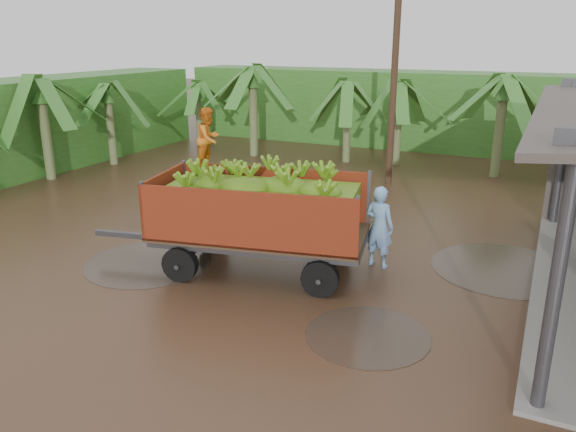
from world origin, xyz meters
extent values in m
plane|color=black|center=(0.00, 0.00, 0.00)|extent=(100.00, 100.00, 0.00)
cube|color=#2D661E|center=(-2.00, 16.00, 1.80)|extent=(22.00, 3.00, 3.60)
cube|color=#2D661E|center=(-14.00, 4.00, 1.80)|extent=(3.00, 18.00, 3.60)
cube|color=#47474C|center=(-3.97, -1.58, 0.58)|extent=(1.87, 0.50, 0.13)
imported|color=orange|center=(-2.22, -0.65, 2.93)|extent=(0.57, 0.72, 1.45)
imported|color=#7AA9DF|center=(1.62, 0.51, 0.97)|extent=(0.79, 0.59, 1.95)
cylinder|color=#47301E|center=(-0.29, 8.19, 4.08)|extent=(0.24, 0.24, 8.15)
camera|label=1|loc=(5.00, -11.54, 5.20)|focal=35.00mm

